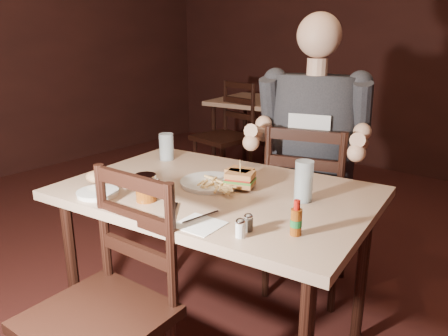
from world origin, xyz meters
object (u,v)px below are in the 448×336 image
Objects in this scene: chair_far at (309,208)px; syrup_dispenser at (146,188)px; side_plate at (98,194)px; bg_chair_near at (223,137)px; bg_chair_far at (286,125)px; main_table at (217,205)px; dinner_plate at (210,183)px; glass_right at (304,181)px; hot_sauce at (296,218)px; chair_near at (97,318)px; glass_left at (166,147)px; bg_table at (258,108)px; diner at (313,117)px.

syrup_dispenser is (-0.20, -0.96, 0.34)m from chair_far.
bg_chair_near is at bearing 116.87° from side_plate.
main_table is at bearing 128.50° from bg_chair_far.
dinner_plate is 0.42m from glass_right.
hot_sauce is at bearing 13.47° from side_plate.
side_plate is at bearing -164.48° from syrup_dispenser.
bg_chair_far is 7.08× the size of hot_sauce.
chair_near is 0.99m from glass_left.
chair_near is at bearing 124.04° from bg_chair_far.
bg_chair_far is (0.00, 0.55, -0.25)m from bg_table.
bg_table is 8.37× the size of syrup_dispenser.
main_table is 5.42× the size of dinner_plate.
chair_near is 0.90m from glass_right.
chair_near is 0.71m from dinner_plate.
glass_left is 0.83× the size of side_plate.
glass_left is (-0.49, 0.17, 0.14)m from main_table.
diner is (0.01, -0.05, 0.52)m from chair_far.
bg_table is at bearing 111.89° from chair_near.
dinner_plate reaches higher than side_plate.
main_table is 11.39× the size of hot_sauce.
glass_left is (-0.47, 0.79, 0.37)m from chair_near.
bg_chair_far is at bearing 122.63° from glass_right.
glass_left reaches higher than bg_chair_far.
glass_right reaches higher than hot_sauce.
bg_chair_near is 2.13m from dinner_plate.
hot_sauce is at bearing -37.49° from bg_chair_near.
main_table is 10.07× the size of glass_left.
chair_far is 3.79× the size of dinner_plate.
diner reaches higher than side_plate.
chair_far is 1.16m from side_plate.
side_plate is at bearing 137.41° from chair_near.
bg_table is 3.55× the size of dinner_plate.
dinner_plate is at bearing -44.15° from bg_chair_near.
chair_near reaches higher than hot_sauce.
glass_right is at bearing -34.93° from bg_chair_near.
chair_near is 0.50m from side_plate.
chair_far is 1.03× the size of chair_near.
dinner_plate is 2.36× the size of syrup_dispenser.
bg_table is at bearing 128.88° from glass_right.
hot_sauce reaches higher than main_table.
diner reaches higher than syrup_dispenser.
bg_table is 0.60m from bg_chair_far.
bg_chair_near is (-1.34, 2.29, 0.02)m from chair_near.
chair_far is 1.30m from chair_near.
main_table is 0.33m from syrup_dispenser.
glass_left is 0.57m from side_plate.
dinner_plate reaches higher than bg_table.
bg_chair_near reaches higher than glass_left.
hot_sauce is (0.40, -0.85, 0.35)m from chair_far.
main_table is 0.54m from glass_left.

